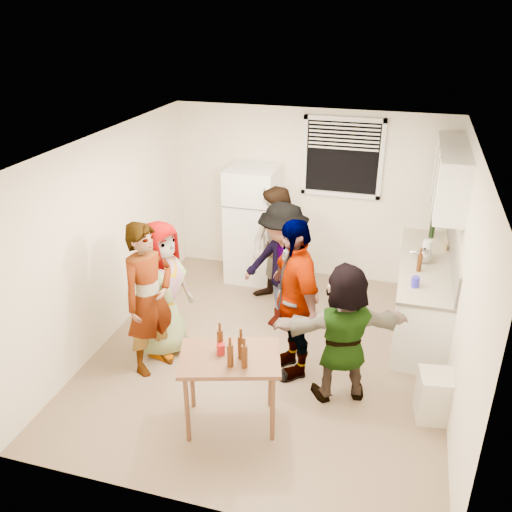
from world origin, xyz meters
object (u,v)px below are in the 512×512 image
(serving_table, at_px, (231,422))
(guest_stripe, at_px, (155,366))
(kettle, at_px, (423,262))
(guest_orange, at_px, (339,394))
(guest_back_left, at_px, (277,304))
(guest_back_right, at_px, (281,325))
(refrigerator, at_px, (253,224))
(beer_bottle_counter, at_px, (418,271))
(blue_cup, at_px, (415,287))
(guest_grey, at_px, (167,350))
(guest_black, at_px, (292,369))
(red_cup, at_px, (221,354))
(wine_bottle, at_px, (431,237))
(beer_bottle_table, at_px, (241,358))
(trash_bin, at_px, (435,396))

(serving_table, distance_m, guest_stripe, 1.30)
(kettle, distance_m, serving_table, 3.06)
(guest_stripe, height_order, guest_orange, guest_orange)
(guest_back_left, xyz_separation_m, guest_back_right, (0.19, -0.50, 0.00))
(refrigerator, xyz_separation_m, beer_bottle_counter, (2.35, -1.01, 0.05))
(blue_cup, relative_size, serving_table, 0.13)
(blue_cup, bearing_deg, guest_back_left, 158.51)
(refrigerator, relative_size, blue_cup, 14.08)
(refrigerator, xyz_separation_m, guest_orange, (1.66, -2.39, -0.85))
(guest_grey, relative_size, guest_black, 0.90)
(red_cup, bearing_deg, guest_stripe, 149.19)
(red_cup, distance_m, guest_grey, 1.62)
(beer_bottle_counter, xyz_separation_m, serving_table, (-1.67, -2.10, -0.90))
(beer_bottle_counter, height_order, guest_stripe, beer_bottle_counter)
(guest_grey, height_order, guest_black, guest_grey)
(refrigerator, distance_m, kettle, 2.51)
(wine_bottle, xyz_separation_m, guest_stripe, (-2.95, -2.58, -0.90))
(beer_bottle_counter, distance_m, guest_grey, 3.16)
(beer_bottle_table, xyz_separation_m, red_cup, (-0.20, 0.01, 0.00))
(kettle, relative_size, trash_bin, 0.48)
(trash_bin, height_order, guest_grey, trash_bin)
(wine_bottle, bearing_deg, guest_black, -122.93)
(refrigerator, xyz_separation_m, kettle, (2.40, -0.74, 0.05))
(refrigerator, bearing_deg, wine_bottle, 2.27)
(beer_bottle_counter, relative_size, guest_grey, 0.13)
(guest_stripe, xyz_separation_m, guest_orange, (2.10, 0.09, 0.00))
(refrigerator, bearing_deg, guest_black, -62.90)
(wine_bottle, relative_size, beer_bottle_table, 1.17)
(serving_table, bearing_deg, guest_black, 68.89)
(serving_table, bearing_deg, guest_back_right, 88.15)
(guest_grey, bearing_deg, guest_stripe, -162.07)
(beer_bottle_table, bearing_deg, guest_orange, 39.75)
(wine_bottle, relative_size, red_cup, 2.53)
(guest_stripe, distance_m, guest_orange, 2.10)
(refrigerator, xyz_separation_m, beer_bottle_table, (0.80, -3.11, -0.06))
(trash_bin, xyz_separation_m, beer_bottle_table, (-1.82, -0.63, 0.54))
(serving_table, relative_size, guest_black, 0.51)
(trash_bin, height_order, guest_back_right, trash_bin)
(trash_bin, xyz_separation_m, guest_back_right, (-1.86, 1.23, -0.25))
(blue_cup, height_order, guest_grey, blue_cup)
(serving_table, bearing_deg, guest_grey, 139.75)
(guest_stripe, xyz_separation_m, guest_back_right, (1.19, 1.24, 0.00))
(trash_bin, distance_m, red_cup, 2.18)
(kettle, xyz_separation_m, beer_bottle_table, (-1.60, -2.37, -0.11))
(wine_bottle, height_order, guest_black, wine_bottle)
(red_cup, distance_m, guest_orange, 1.50)
(refrigerator, relative_size, beer_bottle_table, 7.14)
(guest_black, height_order, guest_orange, guest_orange)
(beer_bottle_table, relative_size, red_cup, 2.16)
(serving_table, distance_m, guest_back_right, 1.87)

